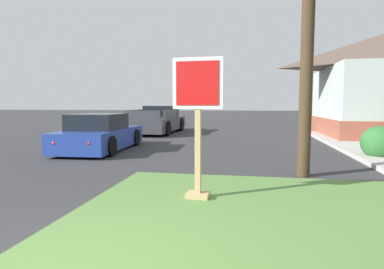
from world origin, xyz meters
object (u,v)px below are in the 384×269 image
at_px(manhole_cover, 143,217).
at_px(parked_sedan_blue, 100,134).
at_px(pickup_truck_charcoal, 158,122).
at_px(stop_sign, 198,129).

distance_m(manhole_cover, parked_sedan_blue, 7.11).
xyz_separation_m(manhole_cover, pickup_truck_charcoal, (-3.54, 13.07, 0.61)).
bearing_deg(parked_sedan_blue, manhole_cover, -59.55).
bearing_deg(stop_sign, pickup_truck_charcoal, 108.85).
height_order(stop_sign, manhole_cover, stop_sign).
height_order(parked_sedan_blue, pickup_truck_charcoal, pickup_truck_charcoal).
bearing_deg(stop_sign, manhole_cover, -129.00).
bearing_deg(parked_sedan_blue, stop_sign, -51.42).
xyz_separation_m(stop_sign, manhole_cover, (-0.65, -0.80, -1.18)).
xyz_separation_m(manhole_cover, parked_sedan_blue, (-3.59, 6.11, 0.53)).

